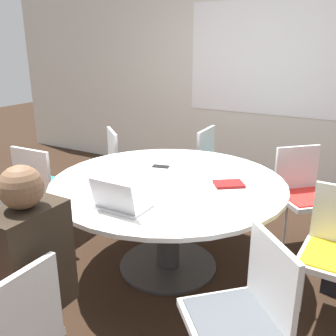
{
  "coord_description": "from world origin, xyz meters",
  "views": [
    {
      "loc": [
        1.31,
        -2.3,
        1.73
      ],
      "look_at": [
        0.0,
        0.0,
        0.84
      ],
      "focal_mm": 40.0,
      "sensor_mm": 36.0,
      "label": 1
    }
  ],
  "objects_px": {
    "chair_1": "(245,308)",
    "chair_6": "(44,183)",
    "spiral_notebook": "(229,184)",
    "cell_phone": "(161,166)",
    "chair_3": "(303,189)",
    "laptop": "(119,202)",
    "chair_4": "(217,162)",
    "chair_5": "(125,162)",
    "person_0": "(30,266)"
  },
  "relations": [
    {
      "from": "chair_4",
      "to": "laptop",
      "type": "distance_m",
      "value": 1.85
    },
    {
      "from": "chair_4",
      "to": "spiral_notebook",
      "type": "height_order",
      "value": "chair_4"
    },
    {
      "from": "person_0",
      "to": "chair_6",
      "type": "bearing_deg",
      "value": 46.05
    },
    {
      "from": "chair_1",
      "to": "spiral_notebook",
      "type": "bearing_deg",
      "value": -18.3
    },
    {
      "from": "spiral_notebook",
      "to": "cell_phone",
      "type": "xyz_separation_m",
      "value": [
        -0.65,
        0.12,
        -0.01
      ]
    },
    {
      "from": "laptop",
      "to": "spiral_notebook",
      "type": "distance_m",
      "value": 0.86
    },
    {
      "from": "cell_phone",
      "to": "chair_5",
      "type": "bearing_deg",
      "value": 145.6
    },
    {
      "from": "chair_3",
      "to": "person_0",
      "type": "height_order",
      "value": "person_0"
    },
    {
      "from": "chair_1",
      "to": "laptop",
      "type": "bearing_deg",
      "value": 31.79
    },
    {
      "from": "chair_3",
      "to": "chair_5",
      "type": "relative_size",
      "value": 1.0
    },
    {
      "from": "chair_5",
      "to": "spiral_notebook",
      "type": "distance_m",
      "value": 1.55
    },
    {
      "from": "chair_6",
      "to": "person_0",
      "type": "bearing_deg",
      "value": -46.56
    },
    {
      "from": "person_0",
      "to": "laptop",
      "type": "height_order",
      "value": "person_0"
    },
    {
      "from": "chair_4",
      "to": "laptop",
      "type": "xyz_separation_m",
      "value": [
        0.1,
        -1.83,
        0.26
      ]
    },
    {
      "from": "chair_4",
      "to": "person_0",
      "type": "relative_size",
      "value": 0.71
    },
    {
      "from": "person_0",
      "to": "chair_1",
      "type": "bearing_deg",
      "value": -63.58
    },
    {
      "from": "chair_3",
      "to": "chair_5",
      "type": "xyz_separation_m",
      "value": [
        -1.8,
        -0.14,
        0.0
      ]
    },
    {
      "from": "chair_3",
      "to": "person_0",
      "type": "xyz_separation_m",
      "value": [
        -0.86,
        -2.19,
        0.19
      ]
    },
    {
      "from": "spiral_notebook",
      "to": "cell_phone",
      "type": "distance_m",
      "value": 0.66
    },
    {
      "from": "spiral_notebook",
      "to": "cell_phone",
      "type": "bearing_deg",
      "value": 169.51
    },
    {
      "from": "chair_1",
      "to": "chair_6",
      "type": "distance_m",
      "value": 2.24
    },
    {
      "from": "chair_4",
      "to": "chair_6",
      "type": "xyz_separation_m",
      "value": [
        -1.12,
        -1.34,
        0.0
      ]
    },
    {
      "from": "chair_1",
      "to": "chair_3",
      "type": "relative_size",
      "value": 1.0
    },
    {
      "from": "chair_5",
      "to": "laptop",
      "type": "distance_m",
      "value": 1.69
    },
    {
      "from": "chair_6",
      "to": "spiral_notebook",
      "type": "relative_size",
      "value": 3.39
    },
    {
      "from": "chair_5",
      "to": "cell_phone",
      "type": "distance_m",
      "value": 0.93
    },
    {
      "from": "chair_6",
      "to": "laptop",
      "type": "xyz_separation_m",
      "value": [
        1.22,
        -0.49,
        0.26
      ]
    },
    {
      "from": "chair_1",
      "to": "laptop",
      "type": "xyz_separation_m",
      "value": [
        -0.91,
        0.23,
        0.26
      ]
    },
    {
      "from": "chair_5",
      "to": "spiral_notebook",
      "type": "height_order",
      "value": "chair_5"
    },
    {
      "from": "chair_1",
      "to": "cell_phone",
      "type": "relative_size",
      "value": 5.71
    },
    {
      "from": "spiral_notebook",
      "to": "cell_phone",
      "type": "relative_size",
      "value": 1.68
    },
    {
      "from": "chair_5",
      "to": "laptop",
      "type": "xyz_separation_m",
      "value": [
        0.96,
        -1.37,
        0.26
      ]
    },
    {
      "from": "chair_1",
      "to": "laptop",
      "type": "distance_m",
      "value": 0.97
    },
    {
      "from": "chair_3",
      "to": "person_0",
      "type": "distance_m",
      "value": 2.36
    },
    {
      "from": "chair_4",
      "to": "spiral_notebook",
      "type": "distance_m",
      "value": 1.24
    },
    {
      "from": "chair_4",
      "to": "chair_5",
      "type": "xyz_separation_m",
      "value": [
        -0.85,
        -0.46,
        0.0
      ]
    },
    {
      "from": "chair_6",
      "to": "cell_phone",
      "type": "bearing_deg",
      "value": 17.92
    },
    {
      "from": "chair_3",
      "to": "laptop",
      "type": "height_order",
      "value": "laptop"
    },
    {
      "from": "chair_1",
      "to": "chair_5",
      "type": "xyz_separation_m",
      "value": [
        -1.86,
        1.6,
        0.0
      ]
    },
    {
      "from": "chair_3",
      "to": "chair_1",
      "type": "bearing_deg",
      "value": 48.15
    },
    {
      "from": "chair_3",
      "to": "cell_phone",
      "type": "height_order",
      "value": "chair_3"
    },
    {
      "from": "chair_1",
      "to": "person_0",
      "type": "height_order",
      "value": "person_0"
    },
    {
      "from": "chair_5",
      "to": "chair_6",
      "type": "bearing_deg",
      "value": -64.95
    },
    {
      "from": "spiral_notebook",
      "to": "chair_4",
      "type": "bearing_deg",
      "value": 116.44
    },
    {
      "from": "spiral_notebook",
      "to": "person_0",
      "type": "bearing_deg",
      "value": -107.96
    },
    {
      "from": "chair_5",
      "to": "spiral_notebook",
      "type": "bearing_deg",
      "value": 17.34
    },
    {
      "from": "chair_6",
      "to": "cell_phone",
      "type": "height_order",
      "value": "chair_6"
    },
    {
      "from": "chair_1",
      "to": "cell_phone",
      "type": "distance_m",
      "value": 1.57
    },
    {
      "from": "chair_6",
      "to": "laptop",
      "type": "bearing_deg",
      "value": -24.16
    },
    {
      "from": "chair_4",
      "to": "chair_6",
      "type": "bearing_deg",
      "value": -41.72
    }
  ]
}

